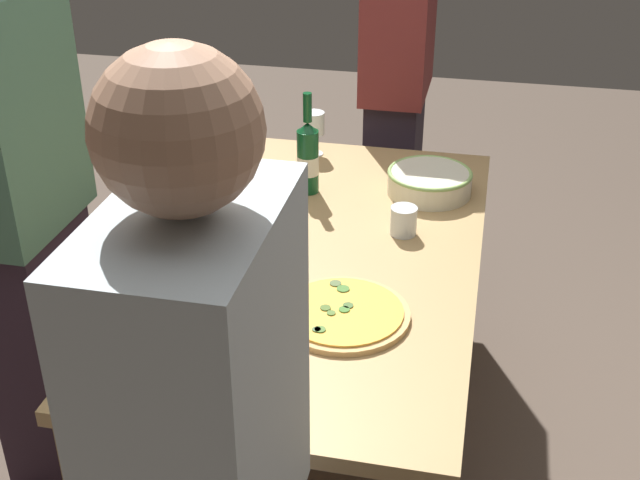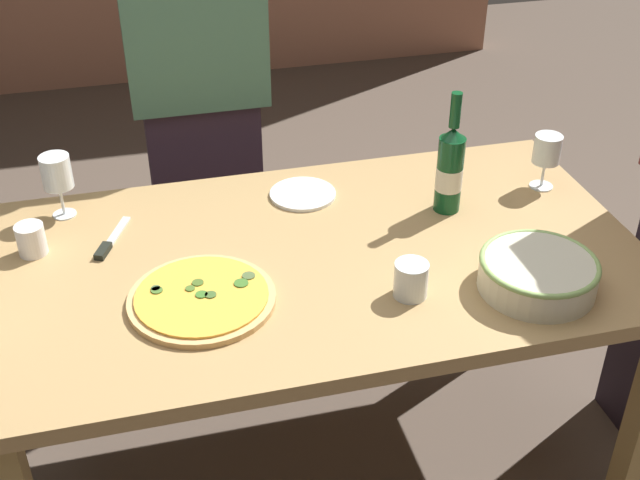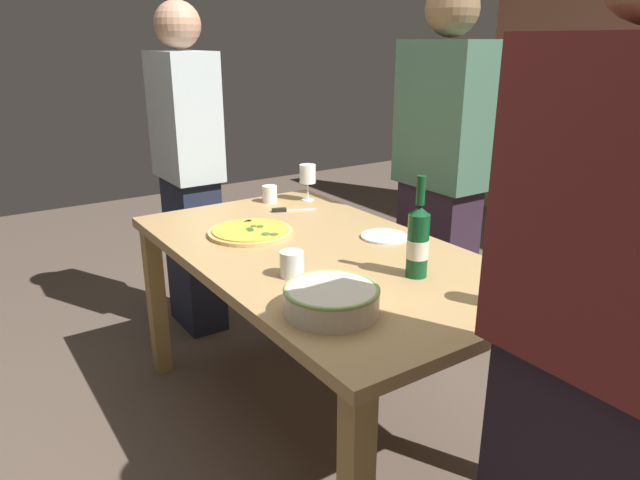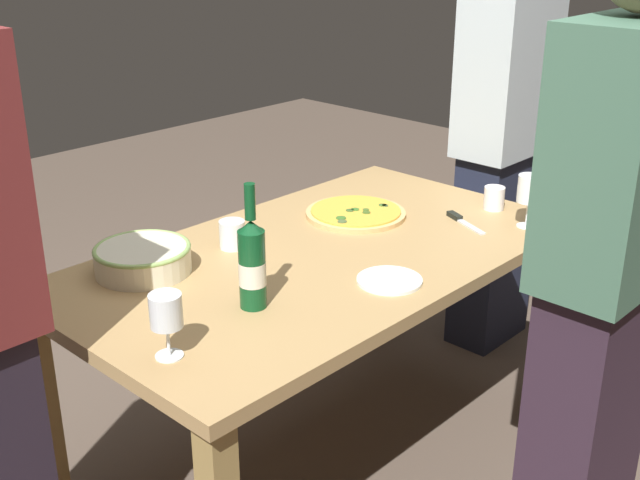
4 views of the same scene
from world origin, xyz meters
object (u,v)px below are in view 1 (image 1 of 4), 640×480
object	(u,v)px
cup_amber	(404,221)
pizza_knife	(207,346)
cup_ceramic	(174,382)
wine_glass_by_bottle	(314,124)
serving_bowl	(429,181)
wine_bottle	(308,157)
dining_table	(320,280)
person_guest_right	(397,85)
wine_glass_near_pizza	(111,321)
person_guest_left	(22,215)
side_plate	(226,236)
pizza	(343,313)

from	to	relation	value
cup_amber	pizza_knife	xyz separation A→B (m)	(-0.66, 0.38, -0.04)
cup_ceramic	wine_glass_by_bottle	bearing A→B (deg)	-0.21
serving_bowl	wine_bottle	distance (m)	0.40
wine_bottle	dining_table	bearing A→B (deg)	-162.23
person_guest_right	cup_amber	bearing A→B (deg)	12.37
serving_bowl	cup_ceramic	size ratio (longest dim) A/B	3.46
wine_bottle	cup_amber	world-z (taller)	wine_bottle
wine_glass_near_pizza	cup_amber	distance (m)	0.96
person_guest_left	side_plate	bearing A→B (deg)	9.28
dining_table	cup_amber	distance (m)	0.30
serving_bowl	pizza_knife	distance (m)	1.05
wine_bottle	person_guest_right	bearing A→B (deg)	-14.42
pizza	person_guest_right	xyz separation A→B (m)	(1.43, 0.06, 0.12)
pizza	cup_ceramic	world-z (taller)	cup_ceramic
side_plate	cup_amber	bearing A→B (deg)	-75.08
wine_glass_near_pizza	person_guest_left	bearing A→B (deg)	47.10
dining_table	cup_amber	xyz separation A→B (m)	(0.16, -0.22, 0.14)
serving_bowl	cup_amber	distance (m)	0.30
serving_bowl	person_guest_left	xyz separation A→B (m)	(-0.64, 1.07, 0.08)
wine_glass_near_pizza	cup_amber	bearing A→B (deg)	-36.01
wine_glass_near_pizza	cup_ceramic	world-z (taller)	wine_glass_near_pizza
wine_glass_by_bottle	pizza_knife	xyz separation A→B (m)	(-1.19, -0.01, -0.11)
serving_bowl	wine_glass_by_bottle	distance (m)	0.50
dining_table	person_guest_left	bearing A→B (deg)	103.43
pizza	wine_glass_by_bottle	distance (m)	1.04
wine_glass_near_pizza	wine_glass_by_bottle	distance (m)	1.31
dining_table	wine_bottle	size ratio (longest dim) A/B	4.78
wine_glass_near_pizza	dining_table	bearing A→B (deg)	-29.24
pizza	wine_bottle	world-z (taller)	wine_bottle
wine_glass_near_pizza	person_guest_left	xyz separation A→B (m)	(0.42, 0.46, 0.00)
wine_bottle	pizza_knife	world-z (taller)	wine_bottle
cup_ceramic	pizza_knife	distance (m)	0.19
serving_bowl	wine_bottle	world-z (taller)	wine_bottle
cup_amber	pizza_knife	distance (m)	0.77
wine_bottle	cup_ceramic	xyz separation A→B (m)	(-1.07, 0.05, -0.08)
serving_bowl	cup_ceramic	xyz separation A→B (m)	(-1.14, 0.44, -0.00)
wine_glass_by_bottle	wine_bottle	bearing A→B (deg)	-171.04
cup_amber	person_guest_left	size ratio (longest dim) A/B	0.05
serving_bowl	pizza_knife	world-z (taller)	serving_bowl
dining_table	serving_bowl	xyz separation A→B (m)	(0.45, -0.27, 0.14)
pizza	wine_glass_by_bottle	bearing A→B (deg)	16.54
cup_ceramic	wine_glass_near_pizza	bearing A→B (deg)	66.76
wine_glass_by_bottle	cup_amber	bearing A→B (deg)	-143.74
dining_table	wine_glass_by_bottle	distance (m)	0.74
wine_glass_near_pizza	pizza_knife	bearing A→B (deg)	-58.45
cup_ceramic	person_guest_right	distance (m)	1.82
side_plate	pizza_knife	distance (m)	0.54
pizza	wine_bottle	distance (m)	0.74
person_guest_right	side_plate	bearing A→B (deg)	-14.51
pizza	side_plate	xyz separation A→B (m)	(0.33, 0.41, -0.01)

